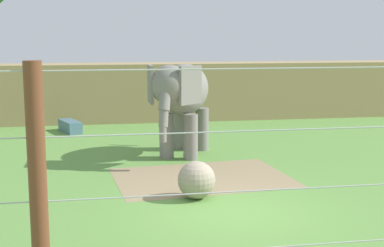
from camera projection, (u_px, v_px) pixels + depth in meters
name	position (u px, v px, depth m)	size (l,w,h in m)	color
ground_plane	(233.00, 213.00, 11.35)	(120.00, 120.00, 0.00)	#609342
dirt_patch	(202.00, 178.00, 14.17)	(4.47, 3.21, 0.01)	#937F5B
embankment_wall	(161.00, 92.00, 23.67)	(36.00, 1.80, 2.47)	tan
elephant	(182.00, 94.00, 16.44)	(2.51, 3.58, 2.86)	gray
enrichment_ball	(197.00, 180.00, 12.31)	(0.86, 0.86, 0.86)	gray
cable_fence	(291.00, 175.00, 7.83)	(8.07, 0.24, 3.36)	brown
feed_trough	(70.00, 126.00, 20.78)	(0.97, 1.49, 0.44)	slate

